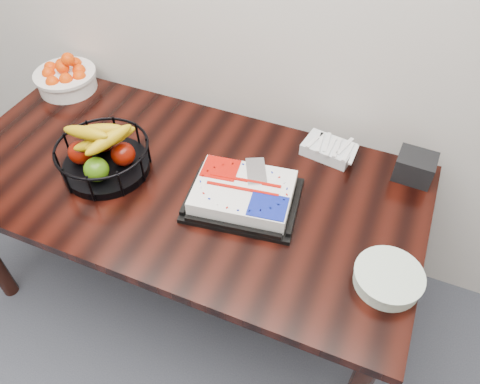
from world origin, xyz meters
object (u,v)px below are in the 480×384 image
at_px(tangerine_bowl, 65,74).
at_px(fruit_basket, 103,155).
at_px(napkin_box, 415,167).
at_px(table, 183,194).
at_px(cake_tray, 243,195).
at_px(plate_stack, 388,278).

height_order(tangerine_bowl, fruit_basket, fruit_basket).
height_order(fruit_basket, napkin_box, fruit_basket).
bearing_deg(napkin_box, table, -156.37).
bearing_deg(napkin_box, cake_tray, -145.79).
height_order(table, cake_tray, cake_tray).
height_order(cake_tray, fruit_basket, fruit_basket).
bearing_deg(plate_stack, tangerine_bowl, 162.66).
relative_size(table, plate_stack, 8.40).
bearing_deg(cake_tray, table, 176.36).
xyz_separation_m(cake_tray, plate_stack, (0.54, -0.14, -0.01)).
xyz_separation_m(tangerine_bowl, plate_stack, (1.56, -0.49, -0.05)).
relative_size(cake_tray, napkin_box, 3.14).
bearing_deg(napkin_box, tangerine_bowl, -179.09).
bearing_deg(table, napkin_box, 23.63).
distance_m(plate_stack, napkin_box, 0.51).
height_order(tangerine_bowl, plate_stack, tangerine_bowl).
bearing_deg(table, cake_tray, -3.64).
xyz_separation_m(table, cake_tray, (0.26, -0.02, 0.12)).
xyz_separation_m(table, napkin_box, (0.80, 0.35, 0.14)).
relative_size(fruit_basket, napkin_box, 2.52).
xyz_separation_m(fruit_basket, napkin_box, (1.08, 0.42, -0.03)).
bearing_deg(table, tangerine_bowl, 156.74).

